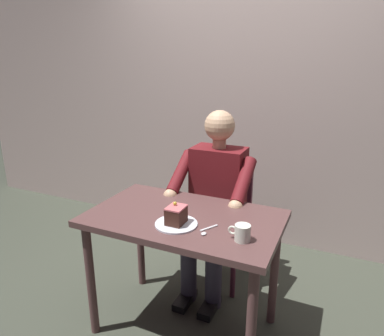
{
  "coord_description": "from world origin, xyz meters",
  "views": [
    {
      "loc": [
        -0.78,
        1.59,
        1.58
      ],
      "look_at": [
        -0.0,
        -0.1,
        1.0
      ],
      "focal_mm": 32.41,
      "sensor_mm": 36.0,
      "label": 1
    }
  ],
  "objects_px": {
    "dining_table": "(184,232)",
    "dessert_spoon": "(206,231)",
    "chair": "(222,213)",
    "coffee_cup": "(242,232)",
    "seated_person": "(214,201)",
    "cake_slice": "(176,215)"
  },
  "relations": [
    {
      "from": "chair",
      "to": "seated_person",
      "type": "relative_size",
      "value": 0.71
    },
    {
      "from": "cake_slice",
      "to": "coffee_cup",
      "type": "distance_m",
      "value": 0.36
    },
    {
      "from": "dining_table",
      "to": "dessert_spoon",
      "type": "bearing_deg",
      "value": 145.88
    },
    {
      "from": "chair",
      "to": "coffee_cup",
      "type": "xyz_separation_m",
      "value": [
        -0.38,
        0.78,
        0.3
      ]
    },
    {
      "from": "dining_table",
      "to": "cake_slice",
      "type": "distance_m",
      "value": 0.2
    },
    {
      "from": "seated_person",
      "to": "dessert_spoon",
      "type": "height_order",
      "value": "seated_person"
    },
    {
      "from": "seated_person",
      "to": "dessert_spoon",
      "type": "xyz_separation_m",
      "value": [
        -0.19,
        0.6,
        0.1
      ]
    },
    {
      "from": "cake_slice",
      "to": "coffee_cup",
      "type": "relative_size",
      "value": 1.02
    },
    {
      "from": "coffee_cup",
      "to": "dining_table",
      "type": "bearing_deg",
      "value": -20.12
    },
    {
      "from": "dining_table",
      "to": "cake_slice",
      "type": "height_order",
      "value": "cake_slice"
    },
    {
      "from": "cake_slice",
      "to": "coffee_cup",
      "type": "height_order",
      "value": "cake_slice"
    },
    {
      "from": "dining_table",
      "to": "dessert_spoon",
      "type": "xyz_separation_m",
      "value": [
        -0.19,
        0.13,
        0.11
      ]
    },
    {
      "from": "chair",
      "to": "coffee_cup",
      "type": "distance_m",
      "value": 0.92
    },
    {
      "from": "dessert_spoon",
      "to": "dining_table",
      "type": "bearing_deg",
      "value": -34.12
    },
    {
      "from": "seated_person",
      "to": "coffee_cup",
      "type": "relative_size",
      "value": 11.38
    },
    {
      "from": "dessert_spoon",
      "to": "coffee_cup",
      "type": "bearing_deg",
      "value": 176.53
    },
    {
      "from": "seated_person",
      "to": "coffee_cup",
      "type": "xyz_separation_m",
      "value": [
        -0.38,
        0.61,
        0.13
      ]
    },
    {
      "from": "dessert_spoon",
      "to": "chair",
      "type": "bearing_deg",
      "value": -76.43
    },
    {
      "from": "dining_table",
      "to": "dessert_spoon",
      "type": "height_order",
      "value": "dessert_spoon"
    },
    {
      "from": "dining_table",
      "to": "chair",
      "type": "bearing_deg",
      "value": -90.0
    },
    {
      "from": "dining_table",
      "to": "cake_slice",
      "type": "xyz_separation_m",
      "value": [
        -0.01,
        0.12,
        0.16
      ]
    },
    {
      "from": "chair",
      "to": "seated_person",
      "type": "xyz_separation_m",
      "value": [
        0.0,
        0.17,
        0.17
      ]
    }
  ]
}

